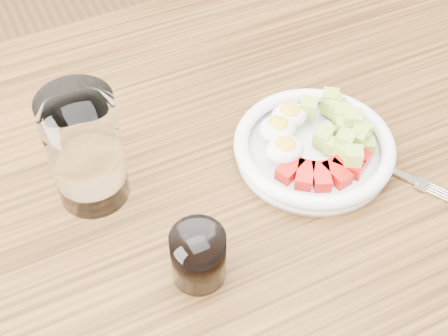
{
  "coord_description": "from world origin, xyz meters",
  "views": [
    {
      "loc": [
        -0.25,
        -0.47,
        1.42
      ],
      "look_at": [
        -0.01,
        0.01,
        0.8
      ],
      "focal_mm": 50.0,
      "sensor_mm": 36.0,
      "label": 1
    }
  ],
  "objects": [
    {
      "name": "dining_table",
      "position": [
        0.0,
        0.0,
        0.67
      ],
      "size": [
        1.5,
        0.9,
        0.77
      ],
      "color": "brown",
      "rests_on": "ground"
    },
    {
      "name": "bowl",
      "position": [
        0.12,
        0.0,
        0.79
      ],
      "size": [
        0.22,
        0.22,
        0.06
      ],
      "color": "white",
      "rests_on": "dining_table"
    },
    {
      "name": "water_glass",
      "position": [
        -0.17,
        0.07,
        0.85
      ],
      "size": [
        0.09,
        0.09,
        0.16
      ],
      "primitive_type": "cylinder",
      "color": "white",
      "rests_on": "dining_table"
    },
    {
      "name": "coffee_glass",
      "position": [
        -0.1,
        -0.1,
        0.81
      ],
      "size": [
        0.07,
        0.07,
        0.07
      ],
      "color": "white",
      "rests_on": "dining_table"
    },
    {
      "name": "fork",
      "position": [
        0.19,
        -0.05,
        0.77
      ],
      "size": [
        0.11,
        0.17,
        0.01
      ],
      "color": "black",
      "rests_on": "dining_table"
    }
  ]
}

